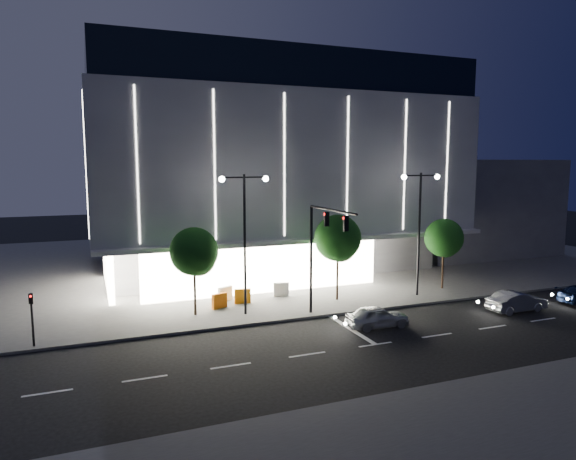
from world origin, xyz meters
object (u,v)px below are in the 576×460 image
(tree_mid, at_px, (338,241))
(barrier_c, at_px, (243,296))
(tree_right, at_px, (444,240))
(car_lead, at_px, (377,317))
(barrier_a, at_px, (219,301))
(car_second, at_px, (517,301))
(tree_left, at_px, (194,254))
(street_lamp_east, at_px, (420,216))
(traffic_mast, at_px, (321,240))
(barrier_d, at_px, (281,289))
(street_lamp_west, at_px, (245,223))
(ped_signal_far, at_px, (32,314))
(barrier_b, at_px, (225,294))

(tree_mid, xyz_separation_m, barrier_c, (-6.49, 1.46, -3.68))
(tree_right, distance_m, car_lead, 11.62)
(barrier_a, bearing_deg, car_second, -44.87)
(tree_left, xyz_separation_m, car_lead, (9.60, -6.02, -3.39))
(street_lamp_east, distance_m, tree_right, 3.81)
(barrier_c, bearing_deg, traffic_mast, -46.04)
(street_lamp_east, distance_m, car_lead, 9.69)
(street_lamp_east, distance_m, barrier_d, 11.23)
(street_lamp_west, xyz_separation_m, barrier_d, (3.66, 3.28, -5.31))
(barrier_a, distance_m, barrier_c, 1.86)
(traffic_mast, bearing_deg, car_lead, -41.67)
(ped_signal_far, height_order, tree_right, tree_right)
(street_lamp_west, height_order, barrier_c, street_lamp_west)
(street_lamp_east, bearing_deg, car_second, -54.97)
(tree_left, bearing_deg, traffic_mast, -27.84)
(tree_mid, bearing_deg, barrier_a, 174.05)
(ped_signal_far, bearing_deg, traffic_mast, -4.15)
(barrier_d, bearing_deg, barrier_c, -151.87)
(tree_right, relative_size, barrier_c, 5.01)
(car_lead, relative_size, barrier_d, 3.46)
(traffic_mast, height_order, barrier_d, traffic_mast)
(traffic_mast, distance_m, ped_signal_far, 16.35)
(street_lamp_east, bearing_deg, tree_right, 18.63)
(tree_right, bearing_deg, street_lamp_east, -161.37)
(traffic_mast, relative_size, street_lamp_west, 0.79)
(traffic_mast, bearing_deg, tree_mid, 50.58)
(car_second, xyz_separation_m, barrier_d, (-13.19, 8.77, -0.02))
(tree_left, distance_m, tree_mid, 10.00)
(ped_signal_far, height_order, car_second, ped_signal_far)
(traffic_mast, height_order, street_lamp_east, street_lamp_east)
(tree_right, xyz_separation_m, barrier_a, (-17.26, 0.86, -3.23))
(tree_mid, relative_size, car_lead, 1.62)
(tree_right, bearing_deg, tree_left, 180.00)
(car_second, bearing_deg, ped_signal_far, 81.11)
(street_lamp_east, height_order, car_second, street_lamp_east)
(street_lamp_east, bearing_deg, car_lead, -141.90)
(traffic_mast, relative_size, barrier_d, 6.43)
(ped_signal_far, bearing_deg, tree_left, 15.61)
(street_lamp_east, bearing_deg, barrier_b, 165.21)
(car_second, bearing_deg, barrier_d, 55.36)
(ped_signal_far, xyz_separation_m, car_lead, (18.62, -3.50, -1.24))
(tree_mid, height_order, car_second, tree_mid)
(street_lamp_west, relative_size, car_second, 2.20)
(tree_mid, relative_size, car_second, 1.50)
(tree_right, height_order, car_lead, tree_right)
(tree_right, height_order, barrier_a, tree_right)
(barrier_a, relative_size, barrier_b, 1.00)
(tree_left, bearing_deg, car_lead, -32.09)
(traffic_mast, bearing_deg, ped_signal_far, 175.85)
(street_lamp_west, height_order, barrier_b, street_lamp_west)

